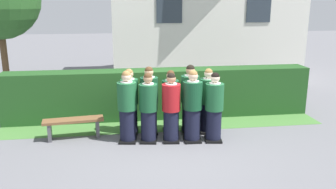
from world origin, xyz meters
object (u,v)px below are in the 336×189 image
at_px(student_front_row_1, 148,109).
at_px(wooden_bench, 74,124).
at_px(student_front_row_0, 127,108).
at_px(student_rear_row_4, 208,102).
at_px(student_front_row_4, 214,109).
at_px(student_rear_row_0, 130,103).
at_px(student_front_row_3, 193,108).
at_px(student_rear_row_2, 171,103).
at_px(student_rear_row_1, 149,102).
at_px(student_rear_row_3, 190,101).
at_px(student_in_red_blazer, 171,109).

bearing_deg(student_front_row_1, wooden_bench, 166.13).
relative_size(student_front_row_0, student_rear_row_4, 1.04).
height_order(student_front_row_0, student_front_row_4, student_front_row_0).
relative_size(student_front_row_4, student_rear_row_0, 1.01).
distance_m(student_front_row_3, student_rear_row_4, 0.71).
bearing_deg(student_front_row_0, student_rear_row_4, 9.58).
relative_size(student_front_row_0, student_rear_row_2, 1.06).
bearing_deg(student_rear_row_1, student_rear_row_2, -4.05).
relative_size(student_rear_row_0, student_rear_row_3, 0.95).
distance_m(student_front_row_4, wooden_bench, 3.33).
bearing_deg(student_rear_row_2, student_front_row_4, -36.75).
relative_size(student_front_row_4, student_rear_row_3, 0.95).
height_order(student_front_row_0, student_rear_row_4, student_front_row_0).
relative_size(student_rear_row_2, student_rear_row_4, 0.98).
bearing_deg(student_front_row_0, student_rear_row_3, 13.80).
bearing_deg(student_in_red_blazer, student_rear_row_2, 82.77).
bearing_deg(student_rear_row_0, student_rear_row_2, -5.87).
height_order(student_front_row_1, student_rear_row_2, student_front_row_1).
xyz_separation_m(student_front_row_1, student_front_row_4, (1.50, -0.17, 0.00)).
height_order(student_rear_row_0, wooden_bench, student_rear_row_0).
height_order(student_in_red_blazer, student_rear_row_2, student_in_red_blazer).
bearing_deg(student_front_row_0, student_front_row_4, -6.70).
height_order(student_rear_row_2, student_rear_row_4, student_rear_row_4).
relative_size(student_front_row_0, student_in_red_blazer, 1.03).
xyz_separation_m(student_front_row_3, student_rear_row_2, (-0.42, 0.62, -0.05)).
bearing_deg(student_rear_row_1, student_front_row_0, -138.62).
xyz_separation_m(student_rear_row_1, wooden_bench, (-1.82, -0.12, -0.44)).
distance_m(student_front_row_1, student_rear_row_2, 0.78).
relative_size(student_front_row_3, student_rear_row_3, 0.99).
height_order(student_front_row_0, student_in_red_blazer, student_front_row_0).
xyz_separation_m(student_front_row_4, wooden_bench, (-3.25, 0.60, -0.42)).
bearing_deg(student_rear_row_2, student_rear_row_4, -7.21).
height_order(student_front_row_0, student_front_row_3, student_front_row_3).
bearing_deg(student_rear_row_2, student_rear_row_0, 174.13).
xyz_separation_m(student_rear_row_0, student_rear_row_3, (1.46, -0.17, 0.04)).
bearing_deg(student_rear_row_0, student_rear_row_3, -6.73).
bearing_deg(student_rear_row_0, student_front_row_4, -22.35).
distance_m(student_front_row_1, student_rear_row_3, 1.15).
xyz_separation_m(student_rear_row_4, wooden_bench, (-3.24, 0.03, -0.42)).
distance_m(student_front_row_0, student_rear_row_1, 0.73).
bearing_deg(student_rear_row_2, wooden_bench, -177.93).
distance_m(student_rear_row_2, wooden_bench, 2.37).
bearing_deg(student_rear_row_1, student_rear_row_0, 172.14).
xyz_separation_m(student_in_red_blazer, student_front_row_4, (0.99, -0.10, 0.00)).
height_order(student_rear_row_3, student_rear_row_4, student_rear_row_3).
relative_size(student_front_row_1, student_rear_row_1, 0.97).
relative_size(student_rear_row_3, student_rear_row_4, 1.06).
xyz_separation_m(student_in_red_blazer, student_rear_row_0, (-0.92, 0.68, -0.00)).
relative_size(student_in_red_blazer, student_front_row_3, 0.96).
xyz_separation_m(student_in_red_blazer, student_front_row_3, (0.49, -0.05, 0.03)).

